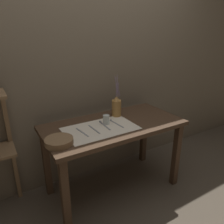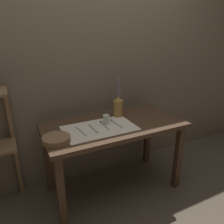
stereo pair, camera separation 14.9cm
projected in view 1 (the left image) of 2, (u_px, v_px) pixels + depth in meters
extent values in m
plane|color=brown|center=(113.00, 187.00, 2.35)|extent=(12.00, 12.00, 0.00)
cube|color=#6B5E4C|center=(92.00, 70.00, 2.28)|extent=(7.00, 0.06, 2.40)
cube|color=#422D1E|center=(114.00, 125.00, 2.09)|extent=(1.33, 0.66, 0.04)
cube|color=#422D1E|center=(65.00, 197.00, 1.71)|extent=(0.06, 0.06, 0.71)
cube|color=#422D1E|center=(176.00, 155.00, 2.30)|extent=(0.06, 0.06, 0.71)
cube|color=#422D1E|center=(47.00, 163.00, 2.15)|extent=(0.06, 0.06, 0.71)
cube|color=#422D1E|center=(144.00, 135.00, 2.73)|extent=(0.06, 0.06, 0.71)
cube|color=brown|center=(12.00, 147.00, 2.03)|extent=(0.04, 0.04, 1.13)
cube|color=beige|center=(101.00, 128.00, 1.98)|extent=(0.65, 0.39, 0.00)
cylinder|color=olive|center=(117.00, 108.00, 2.24)|extent=(0.10, 0.10, 0.17)
cone|color=olive|center=(117.00, 98.00, 2.20)|extent=(0.07, 0.07, 0.04)
cylinder|color=slate|center=(117.00, 88.00, 2.16)|extent=(0.02, 0.03, 0.17)
cylinder|color=slate|center=(118.00, 87.00, 2.16)|extent=(0.03, 0.02, 0.19)
cylinder|color=slate|center=(116.00, 87.00, 2.15)|extent=(0.01, 0.03, 0.20)
cylinder|color=slate|center=(117.00, 86.00, 2.16)|extent=(0.03, 0.05, 0.21)
cylinder|color=slate|center=(117.00, 89.00, 2.19)|extent=(0.02, 0.02, 0.13)
cylinder|color=slate|center=(117.00, 86.00, 2.16)|extent=(0.04, 0.03, 0.20)
cylinder|color=brown|center=(59.00, 141.00, 1.70)|extent=(0.22, 0.22, 0.05)
cylinder|color=silver|center=(106.00, 120.00, 2.05)|extent=(0.06, 0.06, 0.09)
cube|color=gray|center=(82.00, 132.00, 1.89)|extent=(0.04, 0.20, 0.00)
cube|color=gray|center=(94.00, 129.00, 1.95)|extent=(0.02, 0.20, 0.00)
cube|color=gray|center=(105.00, 126.00, 2.02)|extent=(0.02, 0.20, 0.00)
sphere|color=gray|center=(100.00, 122.00, 2.10)|extent=(0.02, 0.02, 0.02)
cube|color=gray|center=(117.00, 124.00, 2.06)|extent=(0.03, 0.20, 0.00)
sphere|color=gray|center=(111.00, 120.00, 2.14)|extent=(0.02, 0.02, 0.02)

